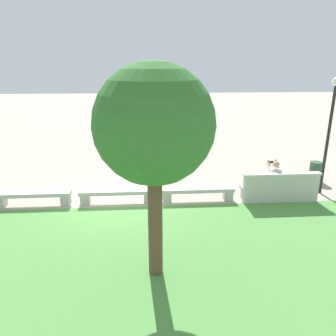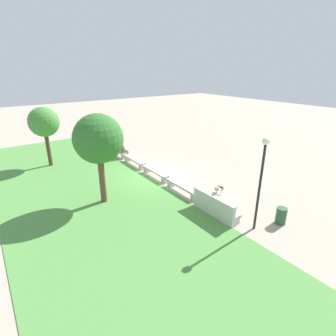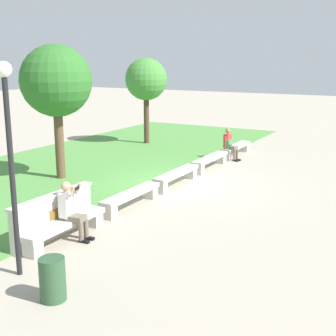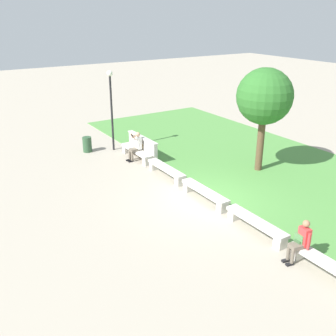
{
  "view_description": "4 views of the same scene",
  "coord_description": "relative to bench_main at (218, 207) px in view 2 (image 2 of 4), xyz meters",
  "views": [
    {
      "loc": [
        -0.97,
        9.89,
        4.36
      ],
      "look_at": [
        -1.68,
        -0.22,
        1.08
      ],
      "focal_mm": 35.0,
      "sensor_mm": 36.0,
      "label": 1
    },
    {
      "loc": [
        -12.53,
        8.03,
        6.34
      ],
      "look_at": [
        -1.05,
        -0.2,
        0.88
      ],
      "focal_mm": 28.0,
      "sensor_mm": 36.0,
      "label": 2
    },
    {
      "loc": [
        -12.78,
        -6.74,
        3.97
      ],
      "look_at": [
        -1.75,
        -0.65,
        1.0
      ],
      "focal_mm": 50.0,
      "sensor_mm": 36.0,
      "label": 3
    },
    {
      "loc": [
        10.24,
        -8.08,
        6.49
      ],
      "look_at": [
        -1.4,
        -0.7,
        0.97
      ],
      "focal_mm": 42.0,
      "sensor_mm": 36.0,
      "label": 4
    }
  ],
  "objects": [
    {
      "name": "bench_far",
      "position": [
        7.93,
        0.0,
        0.0
      ],
      "size": [
        2.39,
        0.4,
        0.45
      ],
      "color": "beige",
      "rests_on": "ground"
    },
    {
      "name": "lamp_post",
      "position": [
        -1.74,
        -0.37,
        2.25
      ],
      "size": [
        0.28,
        0.28,
        3.92
      ],
      "color": "black",
      "rests_on": "ground"
    },
    {
      "name": "person_photographer",
      "position": [
        0.12,
        -0.08,
        0.43
      ],
      "size": [
        0.5,
        0.75,
        1.32
      ],
      "color": "black",
      "rests_on": "ground"
    },
    {
      "name": "trash_bin",
      "position": [
        -2.16,
        -1.59,
        0.06
      ],
      "size": [
        0.44,
        0.44,
        0.75
      ],
      "primitive_type": "cylinder",
      "color": "#2D5133",
      "rests_on": "ground"
    },
    {
      "name": "backpack",
      "position": [
        9.61,
        -0.01,
        0.31
      ],
      "size": [
        0.28,
        0.24,
        0.43
      ],
      "color": "#4C7F47",
      "rests_on": "bench_end"
    },
    {
      "name": "backrest_wall_with_plaque",
      "position": [
        0.0,
        0.34,
        0.2
      ],
      "size": [
        2.51,
        0.24,
        1.01
      ],
      "color": "beige",
      "rests_on": "ground"
    },
    {
      "name": "tree_left_background",
      "position": [
        4.15,
        3.81,
        2.91
      ],
      "size": [
        2.33,
        2.33,
        4.42
      ],
      "color": "brown",
      "rests_on": "ground"
    },
    {
      "name": "bench_mid",
      "position": [
        5.29,
        0.0,
        0.0
      ],
      "size": [
        2.39,
        0.4,
        0.45
      ],
      "color": "beige",
      "rests_on": "ground"
    },
    {
      "name": "tree_behind_wall",
      "position": [
        11.19,
        4.73,
        2.67
      ],
      "size": [
        1.94,
        1.94,
        3.98
      ],
      "color": "#4C3826",
      "rests_on": "ground"
    },
    {
      "name": "ground_plane",
      "position": [
        5.29,
        0.0,
        -0.31
      ],
      "size": [
        80.0,
        80.0,
        0.0
      ],
      "primitive_type": "plane",
      "color": "#A89E8C"
    },
    {
      "name": "person_distant",
      "position": [
        9.68,
        -0.06,
        0.36
      ],
      "size": [
        0.48,
        0.72,
        1.26
      ],
      "color": "black",
      "rests_on": "ground"
    },
    {
      "name": "bench_near",
      "position": [
        2.64,
        0.0,
        0.0
      ],
      "size": [
        2.39,
        0.4,
        0.45
      ],
      "color": "beige",
      "rests_on": "ground"
    },
    {
      "name": "bench_main",
      "position": [
        0.0,
        0.0,
        0.0
      ],
      "size": [
        2.39,
        0.4,
        0.45
      ],
      "color": "beige",
      "rests_on": "ground"
    },
    {
      "name": "bench_end",
      "position": [
        10.57,
        0.0,
        0.0
      ],
      "size": [
        2.39,
        0.4,
        0.45
      ],
      "color": "beige",
      "rests_on": "ground"
    },
    {
      "name": "grass_strip",
      "position": [
        5.29,
        4.38,
        -0.3
      ],
      "size": [
        24.96,
        8.0,
        0.03
      ],
      "primitive_type": "cube",
      "color": "#518E42",
      "rests_on": "ground"
    }
  ]
}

